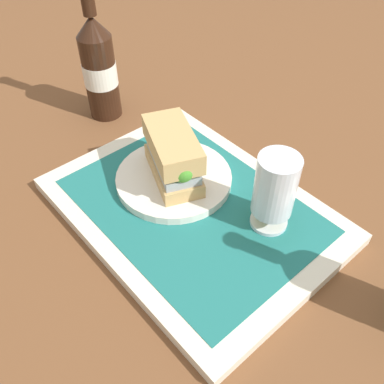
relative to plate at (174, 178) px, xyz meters
The scene contains 7 objects.
ground_plane 0.07m from the plate, 12.09° to the right, with size 3.00×3.00×0.00m, color brown.
tray 0.06m from the plate, 12.09° to the right, with size 0.44×0.32×0.02m, color beige.
placemat 0.06m from the plate, 12.09° to the right, with size 0.38×0.27×0.00m, color #1E6B66.
plate is the anchor object (origin of this frame).
sandwich 0.05m from the plate, 22.87° to the right, with size 0.14×0.11×0.08m.
beer_glass 0.18m from the plate, 16.97° to the left, with size 0.06×0.06×0.12m.
second_bottle 0.28m from the plate, behind, with size 0.07×0.07×0.27m.
Camera 1 is at (0.34, -0.30, 0.50)m, focal length 39.28 mm.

